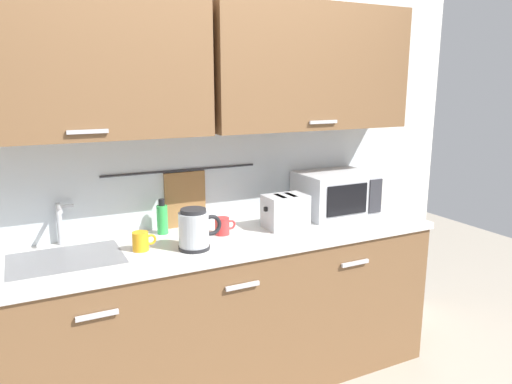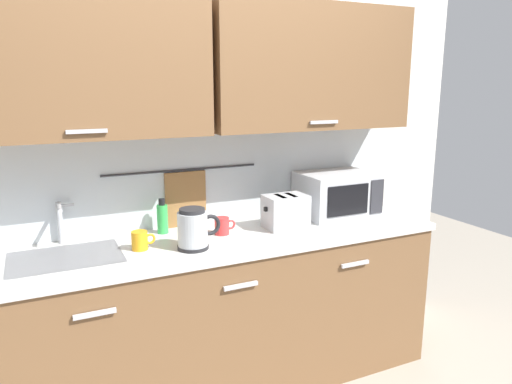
% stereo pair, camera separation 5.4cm
% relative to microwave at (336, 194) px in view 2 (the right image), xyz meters
% --- Properties ---
extents(counter_unit, '(2.53, 0.64, 0.90)m').
position_rel_microwave_xyz_m(counter_unit, '(-0.85, -0.11, -0.58)').
color(counter_unit, brown).
rests_on(counter_unit, ground).
extents(back_wall_assembly, '(3.70, 0.41, 2.50)m').
position_rel_microwave_xyz_m(back_wall_assembly, '(-0.84, 0.12, 0.49)').
color(back_wall_assembly, silver).
rests_on(back_wall_assembly, ground).
extents(sink_faucet, '(0.09, 0.17, 0.22)m').
position_rel_microwave_xyz_m(sink_faucet, '(-1.61, 0.12, 0.01)').
color(sink_faucet, '#B2B5BA').
rests_on(sink_faucet, counter_unit).
extents(microwave, '(0.46, 0.35, 0.27)m').
position_rel_microwave_xyz_m(microwave, '(0.00, 0.00, 0.00)').
color(microwave, silver).
rests_on(microwave, counter_unit).
extents(electric_kettle, '(0.23, 0.16, 0.21)m').
position_rel_microwave_xyz_m(electric_kettle, '(-1.02, -0.23, -0.03)').
color(electric_kettle, black).
rests_on(electric_kettle, counter_unit).
extents(dish_soap_bottle, '(0.06, 0.06, 0.20)m').
position_rel_microwave_xyz_m(dish_soap_bottle, '(-1.09, 0.09, -0.05)').
color(dish_soap_bottle, green).
rests_on(dish_soap_bottle, counter_unit).
extents(mug_near_sink, '(0.12, 0.08, 0.09)m').
position_rel_microwave_xyz_m(mug_near_sink, '(-1.26, -0.13, -0.09)').
color(mug_near_sink, orange).
rests_on(mug_near_sink, counter_unit).
extents(toaster, '(0.26, 0.17, 0.19)m').
position_rel_microwave_xyz_m(toaster, '(-0.42, -0.11, -0.04)').
color(toaster, '#B7BABF').
rests_on(toaster, counter_unit).
extents(mug_by_kettle, '(0.12, 0.08, 0.09)m').
position_rel_microwave_xyz_m(mug_by_kettle, '(-0.80, -0.07, -0.09)').
color(mug_by_kettle, red).
rests_on(mug_by_kettle, counter_unit).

